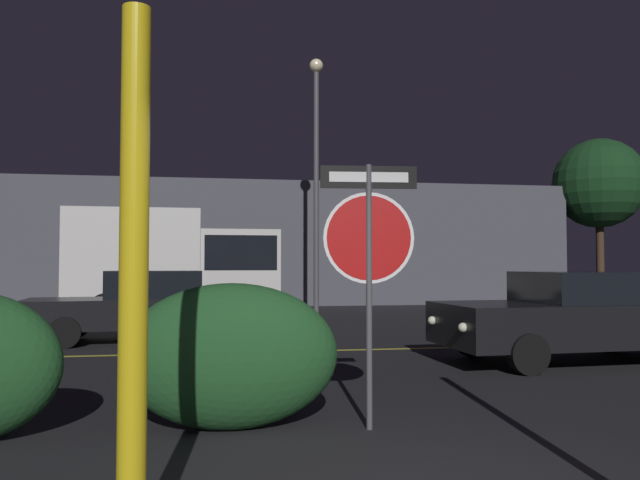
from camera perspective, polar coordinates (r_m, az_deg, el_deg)
name	(u,v)px	position (r m, az deg, el deg)	size (l,w,h in m)	color
road_center_stripe	(281,351)	(11.56, -3.54, -10.13)	(38.20, 0.12, 0.01)	gold
stop_sign	(369,240)	(6.08, 4.49, 0.01)	(0.95, 0.11, 2.56)	#4C4C51
yellow_pole_left	(134,282)	(3.48, -16.68, -3.71)	(0.15, 0.15, 2.98)	yellow
hedge_bush_2	(231,356)	(6.17, -8.15, -10.45)	(2.09, 0.85, 1.41)	#1E4C23
passing_car_2	(148,306)	(13.57, -15.47, -5.84)	(4.97, 2.16, 1.46)	black
passing_car_3	(575,317)	(11.03, 22.29, -6.52)	(4.54, 2.16, 1.47)	black
delivery_truck	(177,262)	(18.28, -12.96, -1.94)	(5.85, 2.53, 3.12)	silver
street_lamp	(316,159)	(18.90, -0.34, 7.39)	(0.41, 0.41, 7.82)	#4C4C51
tree_1	(599,184)	(28.96, 24.14, 4.70)	(3.77, 3.77, 6.91)	#422D1E
building_backdrop	(213,244)	(26.00, -9.76, -0.40)	(28.86, 4.57, 4.85)	#4C4C56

